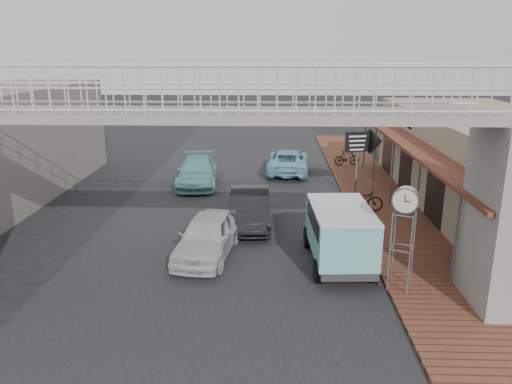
# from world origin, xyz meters

# --- Properties ---
(ground) EXTENTS (120.00, 120.00, 0.00)m
(ground) POSITION_xyz_m (0.00, 0.00, 0.00)
(ground) COLOR black
(ground) RESTS_ON ground
(road_strip) EXTENTS (10.00, 60.00, 0.01)m
(road_strip) POSITION_xyz_m (0.00, 0.00, 0.01)
(road_strip) COLOR black
(road_strip) RESTS_ON ground
(sidewalk) EXTENTS (3.00, 40.00, 0.10)m
(sidewalk) POSITION_xyz_m (6.50, 3.00, 0.05)
(sidewalk) COLOR brown
(sidewalk) RESTS_ON ground
(shophouse_row) EXTENTS (7.20, 18.00, 4.00)m
(shophouse_row) POSITION_xyz_m (10.97, 4.00, 2.01)
(shophouse_row) COLOR gray
(shophouse_row) RESTS_ON ground
(footbridge) EXTENTS (16.40, 2.40, 6.34)m
(footbridge) POSITION_xyz_m (0.00, -4.00, 3.18)
(footbridge) COLOR gray
(footbridge) RESTS_ON ground
(building_far_left) EXTENTS (5.00, 14.00, 5.00)m
(building_far_left) POSITION_xyz_m (-11.00, 6.00, 2.50)
(building_far_left) COLOR gray
(building_far_left) RESTS_ON ground
(white_hatchback) EXTENTS (2.18, 4.31, 1.41)m
(white_hatchback) POSITION_xyz_m (-0.50, -0.95, 0.70)
(white_hatchback) COLOR silver
(white_hatchback) RESTS_ON ground
(dark_sedan) EXTENTS (1.77, 4.40, 1.42)m
(dark_sedan) POSITION_xyz_m (0.77, 2.15, 0.71)
(dark_sedan) COLOR black
(dark_sedan) RESTS_ON ground
(angkot_curb) EXTENTS (2.46, 4.86, 1.32)m
(angkot_curb) POSITION_xyz_m (2.50, 10.93, 0.66)
(angkot_curb) COLOR #7AB8D4
(angkot_curb) RESTS_ON ground
(angkot_far) EXTENTS (2.37, 4.93, 1.38)m
(angkot_far) POSITION_xyz_m (-2.21, 8.19, 0.69)
(angkot_far) COLOR #66ABB1
(angkot_far) RESTS_ON ground
(angkot_van) EXTENTS (2.04, 4.13, 1.98)m
(angkot_van) POSITION_xyz_m (3.80, -1.47, 1.26)
(angkot_van) COLOR black
(angkot_van) RESTS_ON ground
(motorcycle_near) EXTENTS (2.03, 1.04, 1.02)m
(motorcycle_near) POSITION_xyz_m (5.36, 3.91, 0.61)
(motorcycle_near) COLOR black
(motorcycle_near) RESTS_ON sidewalk
(motorcycle_far) EXTENTS (1.56, 0.73, 0.91)m
(motorcycle_far) POSITION_xyz_m (6.01, 12.44, 0.55)
(motorcycle_far) COLOR black
(motorcycle_far) RESTS_ON sidewalk
(street_clock) EXTENTS (0.78, 0.76, 3.03)m
(street_clock) POSITION_xyz_m (5.30, -3.34, 2.61)
(street_clock) COLOR #59595B
(street_clock) RESTS_ON sidewalk
(arrow_sign) EXTENTS (1.87, 1.22, 3.11)m
(arrow_sign) POSITION_xyz_m (6.28, 6.27, 2.61)
(arrow_sign) COLOR #59595B
(arrow_sign) RESTS_ON sidewalk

